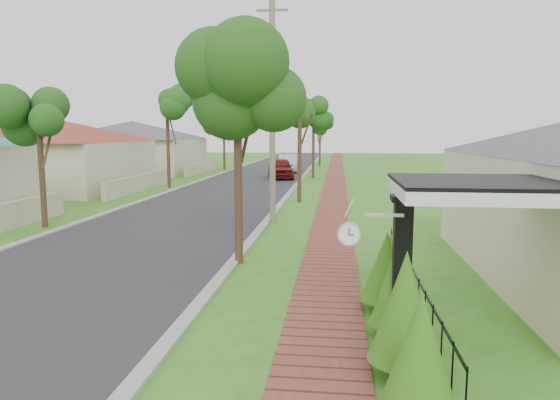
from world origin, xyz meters
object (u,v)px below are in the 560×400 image
at_px(near_tree, 237,85).
at_px(utility_pole, 272,113).
at_px(station_clock, 352,232).
at_px(parked_car_red, 281,168).
at_px(parked_car_white, 289,163).
at_px(porch_post, 401,277).

bearing_deg(near_tree, utility_pole, 89.08).
bearing_deg(station_clock, near_tree, 119.38).
distance_m(near_tree, utility_pole, 6.27).
height_order(parked_car_red, utility_pole, utility_pole).
bearing_deg(parked_car_white, near_tree, -88.43).
relative_size(porch_post, parked_car_white, 0.51).
xyz_separation_m(porch_post, station_clock, (-0.85, -0.40, 0.83)).
relative_size(porch_post, parked_car_red, 0.54).
bearing_deg(station_clock, utility_pole, 103.79).
bearing_deg(near_tree, porch_post, -51.69).
relative_size(parked_car_white, utility_pole, 0.58).
relative_size(parked_car_red, near_tree, 0.78).
bearing_deg(station_clock, parked_car_red, 98.72).
xyz_separation_m(utility_pole, station_clock, (2.80, -11.40, -2.37)).
distance_m(porch_post, parked_car_red, 30.75).
bearing_deg(station_clock, parked_car_white, 97.22).
relative_size(parked_car_red, parked_car_white, 0.95).
distance_m(porch_post, utility_pole, 12.02).
height_order(parked_car_red, station_clock, station_clock).
relative_size(parked_car_white, near_tree, 0.82).
bearing_deg(parked_car_white, porch_post, -83.05).
xyz_separation_m(parked_car_red, parked_car_white, (0.00, 6.44, 0.01)).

